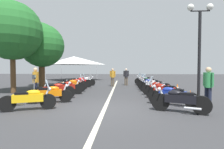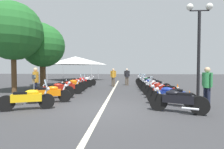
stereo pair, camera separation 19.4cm
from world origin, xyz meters
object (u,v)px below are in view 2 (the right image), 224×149
traffic_cone_0 (189,97)px  bystander_1 (207,84)px  bystander_0 (113,76)px  street_lamp_twin_globe (199,35)px  motorcycle_right_row_8 (145,80)px  motorcycle_right_row_7 (148,81)px  motorcycle_left_row_3 (66,87)px  motorcycle_left_row_4 (71,85)px  motorcycle_right_row_1 (171,95)px  parking_meter (34,82)px  motorcycle_left_row_6 (80,82)px  motorcycle_right_row_3 (159,88)px  motorcycle_right_row_6 (150,83)px  event_tent (75,61)px  roadside_tree_2 (41,39)px  motorcycle_right_row_5 (151,84)px  motorcycle_left_row_7 (86,81)px  motorcycle_left_row_0 (28,98)px  motorcycle_left_row_5 (75,83)px  motorcycle_right_row_0 (177,100)px  traffic_cone_1 (178,88)px  bystander_3 (127,76)px  traffic_cone_2 (40,92)px  roadside_tree_1 (13,31)px  roadside_tree_0 (43,46)px  motorcycle_right_row_4 (154,85)px  motorcycle_left_row_1 (49,93)px  motorcycle_left_row_2 (55,90)px  motorcycle_right_row_2 (163,91)px

traffic_cone_0 → bystander_1: bearing=-156.9°
bystander_0 → bystander_1: (-8.07, -4.46, 0.06)m
street_lamp_twin_globe → motorcycle_right_row_8: bearing=10.4°
street_lamp_twin_globe → motorcycle_right_row_7: bearing=12.3°
motorcycle_left_row_3 → motorcycle_left_row_4: motorcycle_left_row_4 is taller
motorcycle_right_row_1 → bystander_0: (7.76, 3.07, 0.48)m
parking_meter → traffic_cone_0: 7.88m
motorcycle_left_row_6 → motorcycle_right_row_3: (-3.92, -5.85, -0.02)m
motorcycle_right_row_6 → motorcycle_right_row_1: bearing=113.4°
event_tent → motorcycle_left_row_4: bearing=-165.3°
parking_meter → roadside_tree_2: 7.10m
motorcycle_right_row_6 → motorcycle_right_row_5: bearing=109.4°
bystander_0 → event_tent: size_ratio=0.27×
motorcycle_right_row_8 → roadside_tree_2: roadside_tree_2 is taller
motorcycle_left_row_7 → motorcycle_right_row_6: size_ratio=0.92×
motorcycle_right_row_3 → traffic_cone_0: (-2.21, -0.99, -0.16)m
motorcycle_right_row_8 → motorcycle_left_row_7: bearing=30.1°
motorcycle_left_row_0 → motorcycle_left_row_5: (6.61, 0.02, 0.01)m
motorcycle_right_row_0 → traffic_cone_1: motorcycle_right_row_0 is taller
bystander_3 → traffic_cone_2: bearing=-47.8°
motorcycle_right_row_1 → parking_meter: (1.11, 6.83, 0.44)m
bystander_3 → roadside_tree_1: roadside_tree_1 is taller
motorcycle_right_row_6 → motorcycle_right_row_7: 1.32m
motorcycle_left_row_0 → street_lamp_twin_globe: 8.15m
motorcycle_right_row_7 → roadside_tree_0: 9.24m
roadside_tree_1 → event_tent: bearing=-2.6°
motorcycle_right_row_7 → bystander_0: bystander_0 is taller
motorcycle_left_row_7 → motorcycle_right_row_4: size_ratio=0.92×
roadside_tree_1 → bystander_3: bearing=-53.2°
motorcycle_right_row_5 → bystander_1: bearing=127.9°
motorcycle_right_row_0 → bystander_0: bystander_0 is taller
motorcycle_left_row_4 → event_tent: size_ratio=0.36×
motorcycle_left_row_3 → motorcycle_left_row_7: bearing=69.5°
motorcycle_right_row_0 → motorcycle_left_row_1: bearing=7.7°
motorcycle_left_row_2 → motorcycle_left_row_7: size_ratio=1.12×
motorcycle_right_row_8 → bystander_1: 9.93m
motorcycle_right_row_3 → traffic_cone_1: motorcycle_right_row_3 is taller
motorcycle_left_row_4 → traffic_cone_0: motorcycle_left_row_4 is taller
bystander_0 → motorcycle_left_row_3: bearing=169.3°
motorcycle_right_row_7 → traffic_cone_1: (-3.85, -1.49, -0.17)m
motorcycle_left_row_5 → roadside_tree_0: bearing=154.8°
motorcycle_right_row_1 → street_lamp_twin_globe: size_ratio=0.43×
motorcycle_left_row_7 → motorcycle_right_row_2: size_ratio=0.99×
motorcycle_right_row_0 → motorcycle_right_row_7: bearing=-68.1°
motorcycle_left_row_0 → traffic_cone_0: 7.06m
parking_meter → bystander_3: bystander_3 is taller
motorcycle_left_row_1 → bystander_1: size_ratio=1.19×
motorcycle_right_row_4 → roadside_tree_2: 10.32m
traffic_cone_0 → bystander_3: 8.69m
motorcycle_left_row_1 → motorcycle_left_row_2: bearing=83.1°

